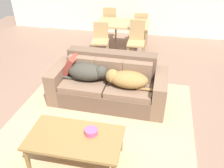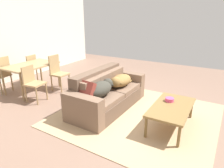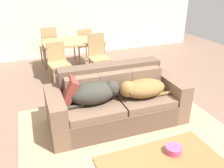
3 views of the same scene
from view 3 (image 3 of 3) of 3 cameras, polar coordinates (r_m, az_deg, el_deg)
The scene contains 14 objects.
ground_plane at distance 3.56m, azimuth 2.47°, elevation -11.44°, with size 10.00×10.00×0.00m, color #7F6251.
back_partition at distance 6.77m, azimuth -11.73°, elevation 17.83°, with size 8.00×0.12×2.70m, color silver.
area_rug at distance 3.26m, azimuth 6.22°, elevation -15.36°, with size 2.96×3.09×0.01m, color tan.
couch at distance 3.65m, azimuth 0.98°, elevation -4.25°, with size 2.07×0.91×0.86m.
dog_on_left_cushion at distance 3.36m, azimuth -4.07°, elevation -2.04°, with size 0.85×0.41×0.30m.
dog_on_right_cushion at distance 3.53m, azimuth 7.10°, elevation -1.07°, with size 0.83×0.40×0.29m.
throw_pillow_by_left_arm at distance 3.40m, azimuth -10.46°, elevation -1.53°, with size 0.11×0.41×0.41m, color maroon.
coffee_table at distance 2.50m, azimuth 11.80°, elevation -18.83°, with size 1.21×0.65×0.44m.
bowl_on_coffee_table at distance 2.60m, azimuth 14.52°, elevation -14.94°, with size 0.17×0.17×0.07m, color #EA4C7F.
dining_table at distance 5.57m, azimuth -9.30°, elevation 9.51°, with size 1.32×0.84×0.74m.
dining_chair_near_left at distance 4.99m, azimuth -12.77°, elevation 5.30°, with size 0.45×0.45×0.87m.
dining_chair_near_right at distance 5.20m, azimuth -3.38°, elevation 7.13°, with size 0.41×0.41×0.97m.
dining_chair_far_left at distance 6.10m, azimuth -14.80°, elevation 9.04°, with size 0.44×0.44×0.98m.
dining_chair_far_right at distance 6.27m, azimuth -6.84°, elevation 9.65°, with size 0.45×0.45×0.87m.
Camera 3 is at (-1.19, -2.62, 2.09)m, focal length 38.22 mm.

